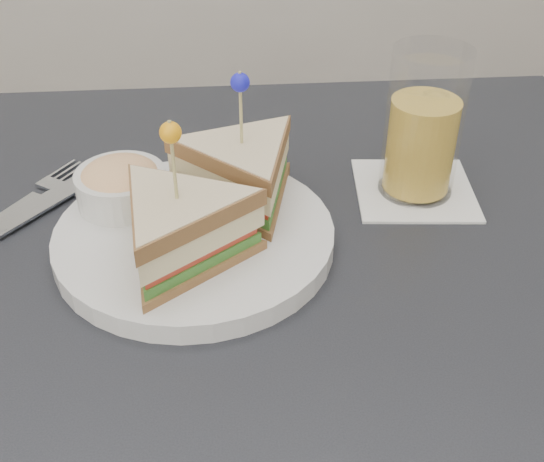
{
  "coord_description": "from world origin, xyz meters",
  "views": [
    {
      "loc": [
        -0.02,
        -0.42,
        1.11
      ],
      "look_at": [
        0.01,
        0.01,
        0.8
      ],
      "focal_mm": 45.0,
      "sensor_mm": 36.0,
      "label": 1
    }
  ],
  "objects": [
    {
      "name": "table",
      "position": [
        0.0,
        0.0,
        0.67
      ],
      "size": [
        0.8,
        0.8,
        0.75
      ],
      "color": "black",
      "rests_on": "ground"
    },
    {
      "name": "plate_meal",
      "position": [
        -0.05,
        0.07,
        0.79
      ],
      "size": [
        0.28,
        0.28,
        0.14
      ],
      "rotation": [
        0.0,
        0.0,
        0.12
      ],
      "color": "silver",
      "rests_on": "table"
    },
    {
      "name": "cutlery_fork",
      "position": [
        -0.22,
        0.14,
        0.75
      ],
      "size": [
        0.12,
        0.17,
        0.01
      ],
      "rotation": [
        0.0,
        0.0,
        -0.58
      ],
      "color": "silver",
      "rests_on": "table"
    },
    {
      "name": "cutlery_knife",
      "position": [
        -0.23,
        0.1,
        0.75
      ],
      "size": [
        0.17,
        0.2,
        0.01
      ],
      "rotation": [
        0.0,
        0.0,
        -0.68
      ],
      "color": "#B6BBC1",
      "rests_on": "table"
    },
    {
      "name": "drink_set",
      "position": [
        0.16,
        0.13,
        0.81
      ],
      "size": [
        0.12,
        0.12,
        0.14
      ],
      "rotation": [
        0.0,
        0.0,
        -0.08
      ],
      "color": "white",
      "rests_on": "table"
    }
  ]
}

